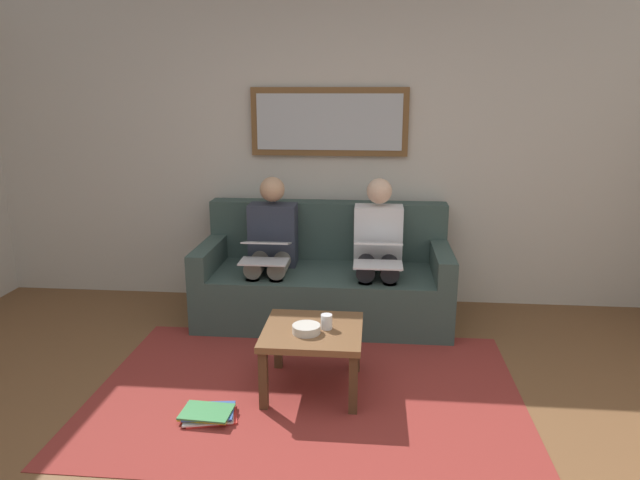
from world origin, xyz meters
name	(u,v)px	position (x,y,z in m)	size (l,w,h in m)	color
wall_rear	(330,151)	(0.00, -2.60, 1.30)	(6.00, 0.12, 2.60)	beige
area_rug	(307,392)	(0.00, -0.85, 0.00)	(2.60, 1.80, 0.01)	maroon
couch	(325,279)	(0.00, -2.12, 0.31)	(1.98, 0.90, 0.90)	#384C47
framed_mirror	(329,122)	(0.00, -2.51, 1.55)	(1.30, 0.05, 0.56)	brown
coffee_table	(313,338)	(-0.03, -0.90, 0.34)	(0.60, 0.60, 0.40)	brown
cup	(327,322)	(-0.11, -0.91, 0.45)	(0.07, 0.07, 0.09)	silver
bowl	(307,329)	(0.00, -0.83, 0.43)	(0.17, 0.17, 0.05)	beige
person_left	(378,248)	(-0.42, -2.05, 0.61)	(0.38, 0.58, 1.14)	silver
laptop_white	(378,253)	(-0.42, -1.81, 0.63)	(0.36, 0.38, 0.16)	white
person_right	(271,245)	(0.42, -2.05, 0.61)	(0.38, 0.58, 1.14)	#2D3342
laptop_silver	(265,251)	(0.42, -1.80, 0.63)	(0.36, 0.34, 0.14)	silver
magazine_stack	(209,413)	(0.52, -0.51, 0.03)	(0.34, 0.27, 0.05)	red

